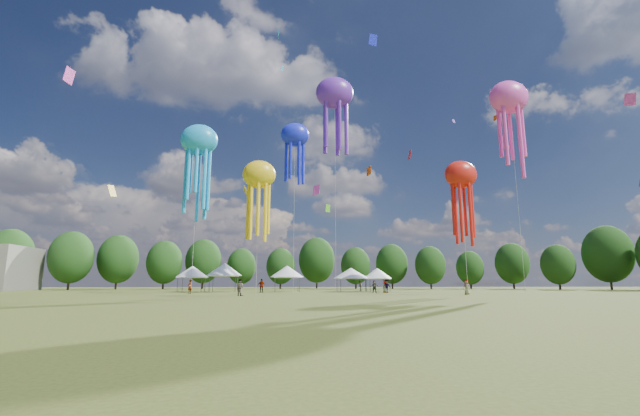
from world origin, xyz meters
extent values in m
plane|color=#384416|center=(0.00, 0.00, 0.00)|extent=(300.00, 300.00, 0.00)
imported|color=gray|center=(-9.80, 32.20, 0.85)|extent=(1.04, 1.04, 1.70)
imported|color=gray|center=(8.81, 45.74, 0.80)|extent=(0.53, 0.80, 1.61)
imported|color=gray|center=(8.18, 59.40, 0.83)|extent=(0.66, 0.84, 1.66)
imported|color=gray|center=(8.66, 44.10, 0.90)|extent=(1.27, 0.87, 1.80)
imported|color=gray|center=(-8.12, 48.08, 0.93)|extent=(1.15, 0.60, 1.87)
imported|color=gray|center=(7.57, 46.68, 0.83)|extent=(1.60, 0.74, 1.66)
imported|color=gray|center=(-16.43, 40.94, 0.84)|extent=(0.62, 0.73, 1.69)
imported|color=gray|center=(15.24, 34.47, 0.81)|extent=(0.90, 0.94, 1.63)
cylinder|color=#47474C|center=(-21.23, 56.33, 1.06)|extent=(0.08, 0.08, 2.12)
cylinder|color=#47474C|center=(-21.23, 59.92, 1.06)|extent=(0.08, 0.08, 2.12)
cylinder|color=#47474C|center=(-17.63, 56.33, 1.06)|extent=(0.08, 0.08, 2.12)
cylinder|color=#47474C|center=(-17.63, 59.92, 1.06)|extent=(0.08, 0.08, 2.12)
cube|color=white|center=(-19.43, 58.12, 2.17)|extent=(3.99, 3.99, 0.10)
cone|color=white|center=(-19.43, 58.12, 3.13)|extent=(5.19, 5.19, 1.82)
cylinder|color=#47474C|center=(-16.05, 53.91, 1.17)|extent=(0.08, 0.08, 2.35)
cylinder|color=#47474C|center=(-16.05, 57.76, 1.17)|extent=(0.08, 0.08, 2.35)
cylinder|color=#47474C|center=(-12.20, 53.91, 1.17)|extent=(0.08, 0.08, 2.35)
cylinder|color=#47474C|center=(-12.20, 57.76, 1.17)|extent=(0.08, 0.08, 2.35)
cube|color=white|center=(-14.12, 55.83, 2.40)|extent=(4.26, 4.26, 0.10)
cone|color=white|center=(-14.12, 55.83, 3.45)|extent=(5.53, 5.53, 2.01)
cylinder|color=#47474C|center=(-6.21, 52.88, 1.06)|extent=(0.08, 0.08, 2.12)
cylinder|color=#47474C|center=(-6.21, 56.56, 1.06)|extent=(0.08, 0.08, 2.12)
cylinder|color=#47474C|center=(-2.53, 52.88, 1.06)|extent=(0.08, 0.08, 2.12)
cylinder|color=#47474C|center=(-2.53, 56.56, 1.06)|extent=(0.08, 0.08, 2.12)
cube|color=white|center=(-4.37, 54.72, 2.17)|extent=(4.08, 4.08, 0.10)
cone|color=white|center=(-4.37, 54.72, 3.12)|extent=(5.30, 5.30, 1.81)
cylinder|color=#47474C|center=(3.65, 51.82, 0.96)|extent=(0.08, 0.08, 1.92)
cylinder|color=#47474C|center=(3.65, 55.73, 0.96)|extent=(0.08, 0.08, 1.92)
cylinder|color=#47474C|center=(7.55, 51.82, 0.96)|extent=(0.08, 0.08, 1.92)
cylinder|color=#47474C|center=(7.55, 55.73, 0.96)|extent=(0.08, 0.08, 1.92)
cube|color=white|center=(5.60, 53.77, 1.97)|extent=(4.30, 4.30, 0.10)
cone|color=white|center=(5.60, 53.77, 2.85)|extent=(5.59, 5.59, 1.65)
cylinder|color=#47474C|center=(8.41, 52.94, 0.97)|extent=(0.08, 0.08, 1.93)
cylinder|color=#47474C|center=(8.41, 56.07, 0.97)|extent=(0.08, 0.08, 1.93)
cylinder|color=#47474C|center=(11.55, 52.94, 0.97)|extent=(0.08, 0.08, 1.93)
cylinder|color=#47474C|center=(11.55, 56.07, 0.97)|extent=(0.08, 0.08, 1.93)
cube|color=white|center=(9.98, 54.51, 1.98)|extent=(3.54, 3.54, 0.10)
cone|color=white|center=(9.98, 54.51, 2.86)|extent=(4.60, 4.60, 1.65)
ellipsoid|color=#1A25EB|center=(-4.06, 40.29, 20.25)|extent=(3.67, 2.57, 3.12)
cylinder|color=beige|center=(-4.06, 40.29, 10.13)|extent=(0.03, 0.03, 20.25)
ellipsoid|color=purple|center=(1.67, 43.48, 27.92)|extent=(5.39, 3.77, 4.58)
cylinder|color=beige|center=(1.67, 43.48, 13.96)|extent=(0.03, 0.03, 27.92)
ellipsoid|color=red|center=(13.83, 31.27, 13.07)|extent=(3.59, 2.51, 3.05)
cylinder|color=beige|center=(13.83, 31.27, 6.53)|extent=(0.03, 0.03, 13.07)
ellipsoid|color=#1CA3F0|center=(-16.29, 41.14, 19.38)|extent=(4.72, 3.30, 4.01)
cylinder|color=beige|center=(-16.29, 41.14, 9.69)|extent=(0.03, 0.03, 19.38)
ellipsoid|color=yellow|center=(-8.00, 26.94, 11.27)|extent=(3.10, 2.17, 2.64)
cylinder|color=beige|center=(-8.00, 26.94, 5.64)|extent=(0.03, 0.03, 11.27)
ellipsoid|color=#FE4AC6|center=(24.49, 38.01, 25.88)|extent=(5.28, 3.70, 4.49)
cylinder|color=beige|center=(24.49, 38.01, 12.94)|extent=(0.03, 0.03, 25.88)
cube|color=#1CA3F0|center=(-6.45, 32.36, 29.50)|extent=(0.15, 0.87, 1.06)
cube|color=#FE4AC6|center=(1.71, 69.49, 19.67)|extent=(1.47, 1.78, 2.28)
cube|color=purple|center=(27.34, 61.00, 31.94)|extent=(0.79, 0.42, 0.88)
cube|color=#ED530E|center=(8.39, 52.04, 19.00)|extent=(0.56, 1.30, 1.62)
cube|color=#1CA3F0|center=(-5.67, 58.96, 39.81)|extent=(0.56, 0.89, 1.01)
cube|color=#FE4AC6|center=(31.18, 26.67, 20.68)|extent=(0.94, 0.86, 1.47)
cube|color=yellow|center=(-11.97, 67.75, 18.41)|extent=(1.34, 2.16, 2.56)
cube|color=#1A25EB|center=(8.40, 47.26, 39.08)|extent=(1.47, 0.63, 1.80)
cube|color=#FE4AC6|center=(28.06, 45.64, 22.28)|extent=(0.98, 1.95, 2.28)
cube|color=red|center=(18.89, 62.51, 25.39)|extent=(0.35, 1.50, 1.83)
cube|color=#ED530E|center=(22.97, 38.97, 23.30)|extent=(0.44, 0.77, 0.88)
cube|color=yellow|center=(-30.83, 52.82, 14.95)|extent=(1.01, 1.47, 1.97)
cube|color=#5DDA24|center=(2.45, 57.39, 13.77)|extent=(0.93, 0.70, 1.33)
cube|color=#FE4AC6|center=(-24.34, 24.23, 18.87)|extent=(0.55, 1.00, 1.35)
cylinder|color=#38281C|center=(-60.14, 80.52, 1.77)|extent=(0.44, 0.44, 3.53)
ellipsoid|color=#1D4015|center=(-60.14, 80.52, 6.85)|extent=(8.83, 8.83, 11.04)
cylinder|color=#38281C|center=(-47.17, 78.19, 1.68)|extent=(0.44, 0.44, 3.36)
ellipsoid|color=#1D4015|center=(-47.17, 78.19, 6.51)|extent=(8.40, 8.40, 10.51)
cylinder|color=#38281C|center=(-40.68, 85.49, 1.71)|extent=(0.44, 0.44, 3.41)
ellipsoid|color=#1D4015|center=(-40.68, 85.49, 6.61)|extent=(8.53, 8.53, 10.66)
cylinder|color=#38281C|center=(-30.60, 85.02, 1.53)|extent=(0.44, 0.44, 3.07)
ellipsoid|color=#1D4015|center=(-30.60, 85.02, 5.94)|extent=(7.66, 7.66, 9.58)
cylinder|color=#38281C|center=(-23.51, 93.33, 1.72)|extent=(0.44, 0.44, 3.43)
ellipsoid|color=#1D4015|center=(-23.51, 93.33, 6.65)|extent=(8.58, 8.58, 10.73)
cylinder|color=#38281C|center=(-14.76, 98.96, 1.47)|extent=(0.44, 0.44, 2.95)
ellipsoid|color=#1D4015|center=(-14.76, 98.96, 5.71)|extent=(7.37, 7.37, 9.21)
cylinder|color=#38281C|center=(-4.70, 95.06, 1.45)|extent=(0.44, 0.44, 2.89)
ellipsoid|color=#1D4015|center=(-4.70, 95.06, 5.61)|extent=(7.23, 7.23, 9.04)
cylinder|color=#38281C|center=(4.91, 99.49, 1.92)|extent=(0.44, 0.44, 3.84)
ellipsoid|color=#1D4015|center=(4.91, 99.49, 7.44)|extent=(9.60, 9.60, 11.99)
cylinder|color=#38281C|center=(13.19, 88.44, 1.42)|extent=(0.44, 0.44, 2.84)
ellipsoid|color=#1D4015|center=(13.19, 88.44, 5.51)|extent=(7.11, 7.11, 8.89)
cylinder|color=#38281C|center=(22.93, 91.04, 1.58)|extent=(0.44, 0.44, 3.16)
ellipsoid|color=#1D4015|center=(22.93, 91.04, 6.13)|extent=(7.91, 7.91, 9.88)
cylinder|color=#38281C|center=(30.69, 85.29, 1.44)|extent=(0.44, 0.44, 2.88)
ellipsoid|color=#1D4015|center=(30.69, 85.29, 5.59)|extent=(7.21, 7.21, 9.01)
cylinder|color=#38281C|center=(41.52, 87.24, 1.31)|extent=(0.44, 0.44, 2.63)
ellipsoid|color=#1D4015|center=(41.52, 87.24, 5.09)|extent=(6.57, 6.57, 8.22)
cylinder|color=#38281C|center=(50.52, 83.73, 1.56)|extent=(0.44, 0.44, 3.13)
ellipsoid|color=#1D4015|center=(50.52, 83.73, 6.06)|extent=(7.81, 7.81, 9.77)
cylinder|color=#38281C|center=(53.64, 71.81, 1.36)|extent=(0.44, 0.44, 2.72)
ellipsoid|color=#1D4015|center=(53.64, 71.81, 5.27)|extent=(6.80, 6.80, 8.50)
cylinder|color=#38281C|center=(62.96, 68.92, 1.90)|extent=(0.44, 0.44, 3.81)
ellipsoid|color=#1D4015|center=(62.96, 68.92, 7.38)|extent=(9.52, 9.52, 11.90)
camera|label=1|loc=(-6.48, -11.12, 1.20)|focal=23.34mm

